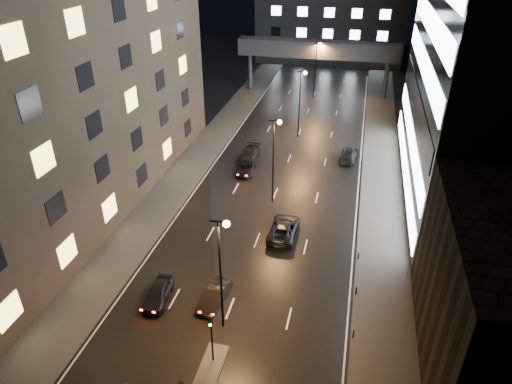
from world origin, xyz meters
TOP-DOWN VIEW (x-y plane):
  - ground at (0.00, 40.00)m, footprint 160.00×160.00m
  - sidewalk_left at (-12.50, 35.00)m, footprint 5.00×110.00m
  - sidewalk_right at (12.50, 35.00)m, footprint 5.00×110.00m
  - building_left at (-22.50, 24.00)m, footprint 15.00×48.00m
  - building_right_low at (20.00, 9.00)m, footprint 10.00×18.00m
  - building_far at (0.00, 98.00)m, footprint 34.00×14.00m
  - skybridge at (0.00, 70.00)m, footprint 30.00×3.00m
  - traffic_signal_near at (0.30, 4.49)m, footprint 0.28×0.34m
  - bollard_row at (10.20, 6.50)m, footprint 0.12×25.12m
  - streetlight_near at (0.16, 8.00)m, footprint 1.45×0.50m
  - streetlight_mid_a at (0.16, 28.00)m, footprint 1.45×0.50m
  - streetlight_mid_b at (0.16, 48.00)m, footprint 1.45×0.50m
  - streetlight_far at (0.16, 68.00)m, footprint 1.45×0.50m
  - car_away_a at (-6.22, 9.55)m, footprint 2.21×4.60m
  - car_away_b at (-1.50, 10.40)m, footprint 2.06×4.55m
  - car_away_c at (-4.81, 34.35)m, footprint 2.54×4.82m
  - car_away_d at (-5.30, 38.13)m, footprint 2.25×5.44m
  - car_toward_a at (2.49, 21.56)m, footprint 2.84×5.95m
  - car_toward_b at (8.01, 41.47)m, footprint 2.59×5.49m

SIDE VIEW (x-z plane):
  - ground at x=0.00m, z-range 0.00..0.00m
  - sidewalk_left at x=-12.50m, z-range 0.00..0.15m
  - sidewalk_right at x=12.50m, z-range 0.00..0.15m
  - bollard_row at x=10.20m, z-range 0.00..0.90m
  - car_away_c at x=-4.81m, z-range 0.00..1.29m
  - car_away_b at x=-1.50m, z-range 0.00..1.45m
  - car_away_a at x=-6.22m, z-range 0.00..1.52m
  - car_toward_b at x=8.01m, z-range 0.00..1.55m
  - car_away_d at x=-5.30m, z-range 0.00..1.57m
  - car_toward_a at x=2.49m, z-range 0.00..1.64m
  - traffic_signal_near at x=0.30m, z-range 0.89..5.29m
  - building_right_low at x=20.00m, z-range 0.00..12.00m
  - streetlight_near at x=0.16m, z-range 1.42..11.57m
  - streetlight_mid_a at x=0.16m, z-range 1.42..11.57m
  - streetlight_mid_b at x=0.16m, z-range 1.42..11.57m
  - streetlight_far at x=0.16m, z-range 1.42..11.57m
  - skybridge at x=0.00m, z-range 3.34..13.34m
  - building_far at x=0.00m, z-range 0.00..25.00m
  - building_left at x=-22.50m, z-range 0.00..40.00m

